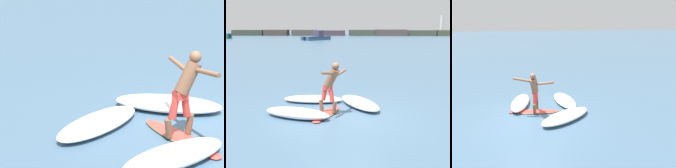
% 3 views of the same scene
% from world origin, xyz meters
% --- Properties ---
extents(ground_plane, '(200.00, 200.00, 0.00)m').
position_xyz_m(ground_plane, '(0.00, 0.00, 0.00)').
color(ground_plane, '#44637D').
extents(rock_jetty_breakwater, '(52.21, 4.95, 4.45)m').
position_xyz_m(rock_jetty_breakwater, '(1.55, 62.00, 0.64)').
color(rock_jetty_breakwater, '#3B3D32').
rests_on(rock_jetty_breakwater, ground).
extents(surfboard, '(1.02, 2.14, 0.19)m').
position_xyz_m(surfboard, '(-0.58, 0.29, 0.03)').
color(surfboard, '#D8473A').
rests_on(surfboard, ground).
extents(surfer, '(0.95, 1.52, 1.69)m').
position_xyz_m(surfer, '(-0.46, 0.27, 1.06)').
color(surfer, brown).
rests_on(surfer, surfboard).
extents(small_boat_offshore, '(5.03, 4.91, 2.52)m').
position_xyz_m(small_boat_offshore, '(-5.44, 43.86, 0.49)').
color(small_boat_offshore, '#2E4C6F').
rests_on(small_boat_offshore, ground).
extents(wave_foam_at_tail, '(2.32, 1.38, 0.32)m').
position_xyz_m(wave_foam_at_tail, '(-1.53, -0.17, 0.16)').
color(wave_foam_at_tail, white).
rests_on(wave_foam_at_tail, ground).
extents(wave_foam_at_nose, '(2.24, 0.88, 0.24)m').
position_xyz_m(wave_foam_at_nose, '(-1.24, 1.85, 0.12)').
color(wave_foam_at_nose, white).
rests_on(wave_foam_at_nose, ground).
extents(wave_foam_beside, '(1.82, 2.51, 0.27)m').
position_xyz_m(wave_foam_beside, '(0.52, 1.28, 0.14)').
color(wave_foam_beside, white).
rests_on(wave_foam_beside, ground).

